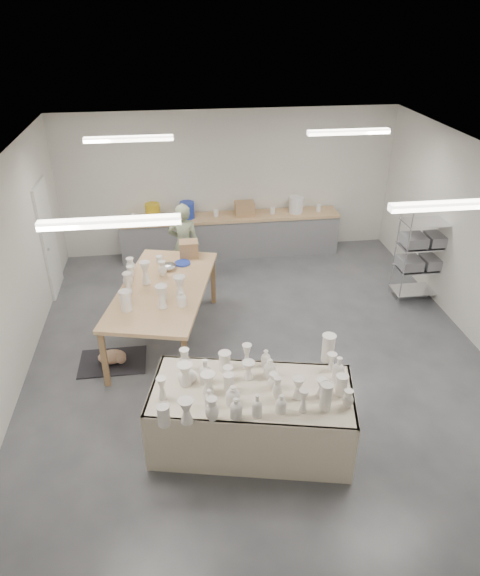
{
  "coord_description": "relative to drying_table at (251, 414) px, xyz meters",
  "views": [
    {
      "loc": [
        -1.16,
        -6.37,
        4.87
      ],
      "look_at": [
        -0.25,
        0.33,
        1.05
      ],
      "focal_mm": 32.0,
      "sensor_mm": 36.0,
      "label": 1
    }
  ],
  "objects": [
    {
      "name": "room",
      "position": [
        0.29,
        1.84,
        1.6
      ],
      "size": [
        8.0,
        8.02,
        3.0
      ],
      "color": "#424449",
      "rests_on": "ground"
    },
    {
      "name": "back_counter",
      "position": [
        0.39,
        5.43,
        0.03
      ],
      "size": [
        4.6,
        0.6,
        1.24
      ],
      "color": "tan",
      "rests_on": "ground"
    },
    {
      "name": "wire_shelf",
      "position": [
        3.59,
        3.15,
        0.46
      ],
      "size": [
        0.88,
        0.48,
        1.8
      ],
      "color": "silver",
      "rests_on": "ground"
    },
    {
      "name": "drying_table",
      "position": [
        0.0,
        0.0,
        0.0
      ],
      "size": [
        2.59,
        1.64,
        1.22
      ],
      "rotation": [
        0.0,
        0.0,
        -0.22
      ],
      "color": "olive",
      "rests_on": "ground"
    },
    {
      "name": "work_table",
      "position": [
        -1.03,
        2.46,
        0.51
      ],
      "size": [
        1.89,
        2.83,
        1.35
      ],
      "rotation": [
        0.0,
        0.0,
        -0.25
      ],
      "color": "tan",
      "rests_on": "ground"
    },
    {
      "name": "rug",
      "position": [
        -1.86,
        1.88,
        -0.45
      ],
      "size": [
        1.0,
        0.7,
        0.02
      ],
      "primitive_type": "cube",
      "color": "black",
      "rests_on": "ground"
    },
    {
      "name": "cat",
      "position": [
        -1.84,
        1.87,
        -0.34
      ],
      "size": [
        0.46,
        0.36,
        0.18
      ],
      "rotation": [
        0.0,
        0.0,
        0.16
      ],
      "color": "white",
      "rests_on": "rug"
    },
    {
      "name": "potter",
      "position": [
        -0.63,
        4.29,
        0.36
      ],
      "size": [
        0.67,
        0.52,
        1.63
      ],
      "primitive_type": "imported",
      "rotation": [
        0.0,
        0.0,
        2.9
      ],
      "color": "#92A07C",
      "rests_on": "ground"
    },
    {
      "name": "red_stool",
      "position": [
        -0.63,
        4.56,
        -0.19
      ],
      "size": [
        0.43,
        0.43,
        0.3
      ],
      "rotation": [
        0.0,
        0.0,
        0.44
      ],
      "color": "red",
      "rests_on": "ground"
    }
  ]
}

